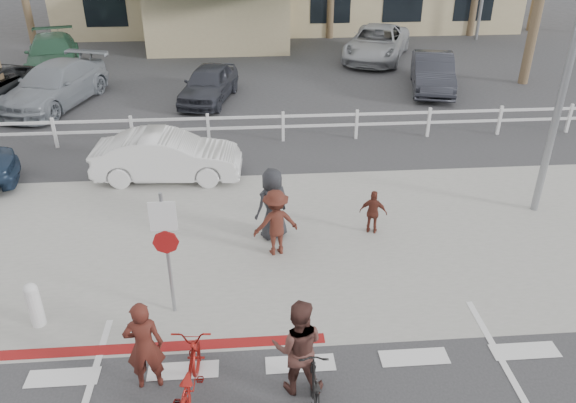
{
  "coord_description": "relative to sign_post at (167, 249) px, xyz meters",
  "views": [
    {
      "loc": [
        -0.76,
        -6.46,
        7.15
      ],
      "look_at": [
        0.03,
        3.71,
        1.5
      ],
      "focal_mm": 35.0,
      "sensor_mm": 36.0,
      "label": 1
    }
  ],
  "objects": [
    {
      "name": "ground",
      "position": [
        2.3,
        -2.2,
        -1.45
      ],
      "size": [
        140.0,
        140.0,
        0.0
      ],
      "primitive_type": "plane",
      "color": "#333335"
    },
    {
      "name": "sidewalk_plaza",
      "position": [
        2.3,
        2.3,
        -1.44
      ],
      "size": [
        22.0,
        7.0,
        0.01
      ],
      "primitive_type": "cube",
      "color": "gray",
      "rests_on": "ground"
    },
    {
      "name": "cross_street",
      "position": [
        2.3,
        6.3,
        -1.45
      ],
      "size": [
        40.0,
        5.0,
        0.01
      ],
      "primitive_type": "cube",
      "color": "#333335",
      "rests_on": "ground"
    },
    {
      "name": "parking_lot",
      "position": [
        2.3,
        15.8,
        -1.45
      ],
      "size": [
        50.0,
        16.0,
        0.01
      ],
      "primitive_type": "cube",
      "color": "#333335",
      "rests_on": "ground"
    },
    {
      "name": "curb_red",
      "position": [
        -0.7,
        -1.0,
        -1.44
      ],
      "size": [
        7.0,
        0.25,
        0.02
      ],
      "primitive_type": "cube",
      "color": "maroon",
      "rests_on": "ground"
    },
    {
      "name": "rail_fence",
      "position": [
        2.8,
        8.3,
        -0.95
      ],
      "size": [
        29.4,
        0.16,
        1.0
      ],
      "primitive_type": null,
      "color": "silver",
      "rests_on": "ground"
    },
    {
      "name": "sign_post",
      "position": [
        0.0,
        0.0,
        0.0
      ],
      "size": [
        0.5,
        0.1,
        2.9
      ],
      "primitive_type": null,
      "color": "gray",
      "rests_on": "ground"
    },
    {
      "name": "bollard_0",
      "position": [
        -2.5,
        -0.2,
        -0.97
      ],
      "size": [
        0.26,
        0.26,
        0.95
      ],
      "primitive_type": null,
      "color": "silver",
      "rests_on": "ground"
    },
    {
      "name": "bike_red",
      "position": [
        0.48,
        -2.24,
        -0.97
      ],
      "size": [
        0.78,
        1.89,
        0.97
      ],
      "primitive_type": "imported",
      "rotation": [
        0.0,
        0.0,
        3.07
      ],
      "color": "maroon",
      "rests_on": "ground"
    },
    {
      "name": "rider_red",
      "position": [
        -0.22,
        -1.84,
        -0.61
      ],
      "size": [
        0.65,
        0.47,
        1.68
      ],
      "primitive_type": "imported",
      "rotation": [
        0.0,
        0.0,
        3.25
      ],
      "color": "#4A1C15",
      "rests_on": "ground"
    },
    {
      "name": "bike_black",
      "position": [
        2.4,
        -2.74,
        -0.96
      ],
      "size": [
        0.52,
        1.63,
        0.97
      ],
      "primitive_type": "imported",
      "rotation": [
        0.0,
        0.0,
        3.11
      ],
      "color": "black",
      "rests_on": "ground"
    },
    {
      "name": "rider_black",
      "position": [
        2.21,
        -2.09,
        -0.58
      ],
      "size": [
        0.92,
        0.76,
        1.74
      ],
      "primitive_type": "imported",
      "rotation": [
        0.0,
        0.0,
        3.02
      ],
      "color": "#512E28",
      "rests_on": "ground"
    },
    {
      "name": "pedestrian_a",
      "position": [
        2.09,
        1.86,
        -0.67
      ],
      "size": [
        1.12,
        0.8,
        1.57
      ],
      "primitive_type": "imported",
      "rotation": [
        0.0,
        0.0,
        3.37
      ],
      "color": "#491F16",
      "rests_on": "ground"
    },
    {
      "name": "pedestrian_child",
      "position": [
        4.42,
        2.53,
        -0.9
      ],
      "size": [
        0.7,
        0.47,
        1.1
      ],
      "primitive_type": "imported",
      "rotation": [
        0.0,
        0.0,
        2.81
      ],
      "color": "maroon",
      "rests_on": "ground"
    },
    {
      "name": "pedestrian_b",
      "position": [
        2.06,
        2.54,
        -0.58
      ],
      "size": [
        1.02,
        0.92,
        1.74
      ],
      "primitive_type": "imported",
      "rotation": [
        0.0,
        0.0,
        3.7
      ],
      "color": "#232428",
      "rests_on": "ground"
    },
    {
      "name": "car_white_sedan",
      "position": [
        -0.71,
        5.86,
        -0.78
      ],
      "size": [
        4.15,
        1.64,
        1.34
      ],
      "primitive_type": "imported",
      "rotation": [
        0.0,
        0.0,
        1.52
      ],
      "color": "silver",
      "rests_on": "ground"
    },
    {
      "name": "lot_car_1",
      "position": [
        -5.63,
        12.51,
        -0.69
      ],
      "size": [
        3.62,
        5.67,
        1.53
      ],
      "primitive_type": "imported",
      "rotation": [
        0.0,
        0.0,
        -0.3
      ],
      "color": "gray",
      "rests_on": "ground"
    },
    {
      "name": "lot_car_2",
      "position": [
        0.13,
        12.56,
        -0.77
      ],
      "size": [
        2.52,
        4.25,
        1.35
      ],
      "primitive_type": "imported",
      "rotation": [
        0.0,
        0.0,
        -0.25
      ],
      "color": "#2E3039",
      "rests_on": "ground"
    },
    {
      "name": "lot_car_3",
      "position": [
        9.12,
        13.21,
        -0.73
      ],
      "size": [
        2.48,
        4.63,
        1.45
      ],
      "primitive_type": "imported",
      "rotation": [
        0.0,
        0.0,
        -0.23
      ],
      "color": "#25262E",
      "rests_on": "ground"
    },
    {
      "name": "lot_car_4",
      "position": [
        -7.03,
        17.22,
        -0.68
      ],
      "size": [
        3.31,
        5.65,
        1.54
      ],
      "primitive_type": "imported",
      "rotation": [
        0.0,
        0.0,
        0.23
      ],
      "color": "#29553C",
      "rests_on": "ground"
    },
    {
      "name": "lot_car_5",
      "position": [
        7.91,
        18.16,
        -0.68
      ],
      "size": [
        4.46,
        6.09,
        1.54
      ],
      "primitive_type": "imported",
      "rotation": [
        0.0,
        0.0,
        -0.39
      ],
      "color": "#9DA0A5",
      "rests_on": "ground"
    }
  ]
}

